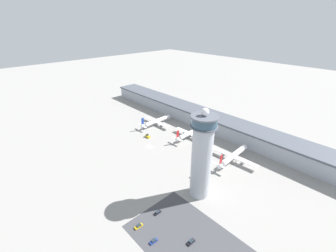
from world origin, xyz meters
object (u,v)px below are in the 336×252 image
service_truck_fuel (148,136)px  car_green_van (154,241)px  control_tower (202,156)px  car_yellow_taxi (158,212)px  airplane_gate_bravo (190,133)px  service_truck_catering (195,179)px  airplane_gate_alpha (156,121)px  car_red_hatchback (139,226)px  car_white_wagon (191,242)px  airplane_gate_charlie (233,156)px

service_truck_fuel → car_green_van: bearing=-36.8°
control_tower → car_yellow_taxi: bearing=-100.4°
control_tower → airplane_gate_bravo: (-55.12, 52.04, -24.40)m
control_tower → service_truck_catering: 30.84m
airplane_gate_alpha → car_red_hatchback: bearing=-44.5°
car_red_hatchback → car_green_van: (12.52, 0.08, -0.04)m
airplane_gate_alpha → car_green_van: bearing=-40.9°
airplane_gate_bravo → car_yellow_taxi: 96.31m
service_truck_fuel → car_yellow_taxi: size_ratio=1.43×
service_truck_fuel → car_white_wagon: (103.06, -53.84, -0.47)m
service_truck_catering → service_truck_fuel: service_truck_fuel is taller
car_red_hatchback → car_white_wagon: size_ratio=1.02×
airplane_gate_charlie → car_red_hatchback: size_ratio=8.62×
car_red_hatchback → car_green_van: size_ratio=1.08×
airplane_gate_alpha → car_red_hatchback: airplane_gate_alpha is taller
service_truck_fuel → car_green_van: (89.85, -67.34, -0.51)m
car_white_wagon → control_tower: bearing=123.6°
service_truck_fuel → car_red_hatchback: (77.33, -67.42, -0.48)m
airplane_gate_alpha → airplane_gate_bravo: airplane_gate_alpha is taller
car_white_wagon → airplane_gate_alpha: bearing=146.8°
control_tower → car_red_hatchback: control_tower is taller
airplane_gate_bravo → airplane_gate_charlie: (49.78, -4.50, 0.23)m
airplane_gate_charlie → service_truck_fuel: airplane_gate_charlie is taller
control_tower → car_yellow_taxi: size_ratio=13.21×
control_tower → car_white_wagon: size_ratio=12.80×
control_tower → car_green_van: (7.13, -44.12, -28.25)m
airplane_gate_bravo → service_truck_fuel: (-27.61, -28.81, -3.34)m
airplane_gate_charlie → service_truck_catering: size_ratio=4.74×
airplane_gate_charlie → car_red_hatchback: (-0.05, -91.73, -4.04)m
service_truck_catering → service_truck_fuel: size_ratio=1.34×
car_white_wagon → airplane_gate_charlie: bearing=108.2°
car_green_van → car_yellow_taxi: bearing=133.1°
service_truck_fuel → airplane_gate_bravo: bearing=46.2°
airplane_gate_charlie → car_yellow_taxi: (-0.28, -78.02, -4.06)m
car_red_hatchback → airplane_gate_charlie: bearing=90.0°
control_tower → service_truck_fuel: control_tower is taller
airplane_gate_bravo → service_truck_catering: size_ratio=4.11×
service_truck_fuel → car_green_van: service_truck_fuel is taller
car_green_van → airplane_gate_alpha: bearing=139.1°
car_yellow_taxi → car_red_hatchback: size_ratio=0.95×
airplane_gate_charlie → car_green_van: (12.47, -91.65, -4.08)m
airplane_gate_bravo → car_yellow_taxi: size_ratio=7.90×
car_red_hatchback → car_green_van: car_red_hatchback is taller
airplane_gate_alpha → car_yellow_taxi: (92.72, -77.62, -3.46)m
service_truck_catering → car_white_wagon: size_ratio=1.86×
airplane_gate_alpha → service_truck_catering: airplane_gate_alpha is taller
service_truck_fuel → car_yellow_taxi: (77.11, -53.71, -0.49)m
control_tower → service_truck_catering: bearing=143.3°
airplane_gate_alpha → car_white_wagon: airplane_gate_alpha is taller
service_truck_catering → car_yellow_taxi: size_ratio=1.92×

